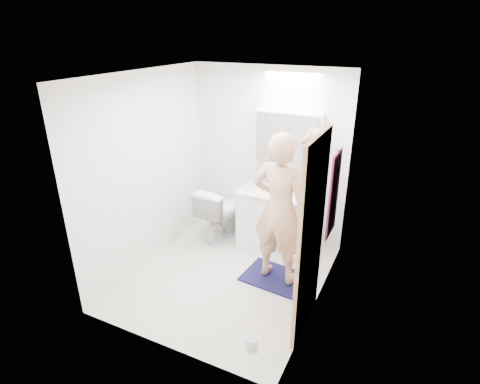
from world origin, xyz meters
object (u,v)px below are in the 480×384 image
Objects in this scene: vanity_cabinet at (274,220)px; soap_bottle_a at (257,176)px; toilet_paper_roll at (251,343)px; medicine_cabinet at (288,138)px; toilet at (221,212)px; soap_bottle_b at (266,179)px; person at (280,209)px; toothbrush_cup at (293,186)px.

soap_bottle_a reaches higher than vanity_cabinet.
soap_bottle_a reaches higher than toilet_paper_roll.
medicine_cabinet is 1.43m from toilet.
vanity_cabinet is 5.65× the size of soap_bottle_b.
medicine_cabinet is 0.49× the size of person.
toilet is 4.95× the size of soap_bottle_b.
vanity_cabinet is 0.65m from soap_bottle_a.
soap_bottle_a is 0.52m from toothbrush_cup.
medicine_cabinet is 8.00× the size of toilet_paper_roll.
vanity_cabinet is 0.78m from toilet.
toilet is 8.31× the size of toothbrush_cup.
toilet is at bearing -24.27° from person.
person reaches higher than soap_bottle_a.
vanity_cabinet reaches higher than toilet_paper_roll.
person is 11.23× the size of soap_bottle_b.
medicine_cabinet is at bearing -152.04° from toilet.
person is at bearing -53.43° from soap_bottle_a.
toilet reaches higher than vanity_cabinet.
toothbrush_cup is at bearing 38.93° from vanity_cabinet.
person is 1.07m from soap_bottle_b.
medicine_cabinet is 0.65m from toothbrush_cup.
toilet is 1.11m from toothbrush_cup.
toothbrush_cup is 0.86× the size of toilet_paper_roll.
medicine_cabinet is at bearing -69.46° from person.
vanity_cabinet is 1.02× the size of medicine_cabinet.
person is 1.11m from soap_bottle_a.
medicine_cabinet is 9.27× the size of toothbrush_cup.
toothbrush_cup reaches higher than toilet.
person is (0.34, -0.74, 0.55)m from vanity_cabinet.
person reaches higher than toilet_paper_roll.
vanity_cabinet is 0.99m from person.
toilet is at bearing -149.28° from soap_bottle_a.
toilet is 0.44× the size of person.
toothbrush_cup is at bearing 1.10° from soap_bottle_a.
person reaches higher than vanity_cabinet.
medicine_cabinet is 0.70m from soap_bottle_a.
soap_bottle_a is at bearing -48.19° from person.
soap_bottle_b is 0.41m from toothbrush_cup.
person is at bearing -74.70° from medicine_cabinet.
toilet reaches higher than toilet_paper_roll.
person is at bearing 98.37° from toilet_paper_roll.
soap_bottle_b is (-0.21, 0.18, 0.51)m from vanity_cabinet.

